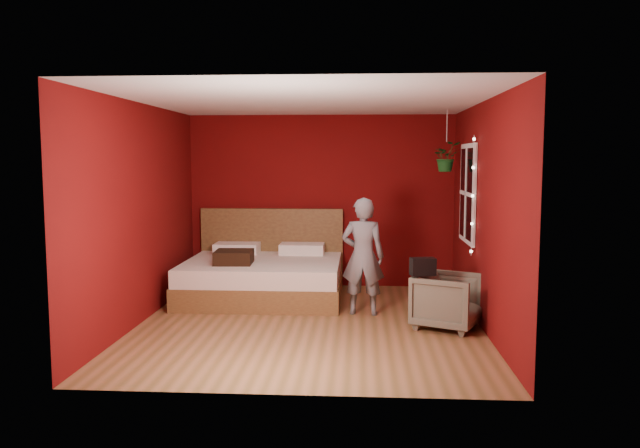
{
  "coord_description": "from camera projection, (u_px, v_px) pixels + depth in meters",
  "views": [
    {
      "loc": [
        0.59,
        -7.19,
        1.94
      ],
      "look_at": [
        0.1,
        0.4,
        1.14
      ],
      "focal_mm": 35.0,
      "sensor_mm": 36.0,
      "label": 1
    }
  ],
  "objects": [
    {
      "name": "floor",
      "position": [
        309.0,
        323.0,
        7.38
      ],
      "size": [
        4.5,
        4.5,
        0.0
      ],
      "primitive_type": "plane",
      "color": "#935E3A",
      "rests_on": "ground"
    },
    {
      "name": "room_walls",
      "position": [
        309.0,
        182.0,
        7.2
      ],
      "size": [
        4.04,
        4.54,
        2.62
      ],
      "color": "#5E0A09",
      "rests_on": "ground"
    },
    {
      "name": "window",
      "position": [
        467.0,
        193.0,
        7.99
      ],
      "size": [
        0.05,
        0.97,
        1.27
      ],
      "color": "white",
      "rests_on": "room_walls"
    },
    {
      "name": "fairy_lights",
      "position": [
        473.0,
        196.0,
        7.47
      ],
      "size": [
        0.04,
        0.04,
        1.45
      ],
      "color": "silver",
      "rests_on": "room_walls"
    },
    {
      "name": "bed",
      "position": [
        264.0,
        275.0,
        8.77
      ],
      "size": [
        2.16,
        1.84,
        1.19
      ],
      "color": "brown",
      "rests_on": "ground"
    },
    {
      "name": "person",
      "position": [
        363.0,
        256.0,
        7.76
      ],
      "size": [
        0.56,
        0.4,
        1.47
      ],
      "primitive_type": "imported",
      "rotation": [
        0.0,
        0.0,
        3.05
      ],
      "color": "slate",
      "rests_on": "ground"
    },
    {
      "name": "armchair",
      "position": [
        447.0,
        301.0,
        7.15
      ],
      "size": [
        0.92,
        0.91,
        0.64
      ],
      "primitive_type": "imported",
      "rotation": [
        0.0,
        0.0,
        1.14
      ],
      "color": "#656250",
      "rests_on": "ground"
    },
    {
      "name": "handbag",
      "position": [
        423.0,
        267.0,
        7.01
      ],
      "size": [
        0.3,
        0.2,
        0.2
      ],
      "primitive_type": "cube",
      "rotation": [
        0.0,
        0.0,
        0.23
      ],
      "color": "black",
      "rests_on": "armchair"
    },
    {
      "name": "throw_pillow",
      "position": [
        234.0,
        257.0,
        8.36
      ],
      "size": [
        0.52,
        0.52,
        0.18
      ],
      "primitive_type": "cube",
      "rotation": [
        0.0,
        0.0,
        0.05
      ],
      "color": "black",
      "rests_on": "bed"
    },
    {
      "name": "hanging_plant",
      "position": [
        446.0,
        157.0,
        8.4
      ],
      "size": [
        0.42,
        0.38,
        0.83
      ],
      "color": "silver",
      "rests_on": "room_walls"
    }
  ]
}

